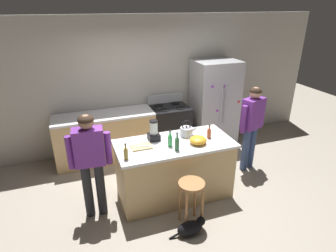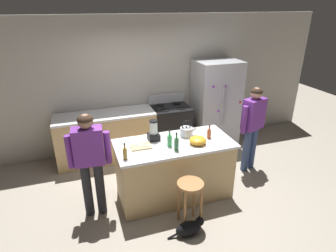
# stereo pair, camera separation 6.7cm
# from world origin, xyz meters

# --- Properties ---
(ground_plane) EXTENTS (14.00, 14.00, 0.00)m
(ground_plane) POSITION_xyz_m (0.00, 0.00, 0.00)
(ground_plane) COLOR #9E9384
(back_wall) EXTENTS (8.00, 0.10, 2.70)m
(back_wall) POSITION_xyz_m (0.00, 1.95, 1.35)
(back_wall) COLOR #BCB7AD
(back_wall) RESTS_ON ground_plane
(kitchen_island) EXTENTS (1.78, 0.85, 0.95)m
(kitchen_island) POSITION_xyz_m (0.00, 0.00, 0.48)
(kitchen_island) COLOR tan
(kitchen_island) RESTS_ON ground_plane
(back_counter_run) EXTENTS (2.00, 0.64, 0.95)m
(back_counter_run) POSITION_xyz_m (-0.80, 1.55, 0.47)
(back_counter_run) COLOR tan
(back_counter_run) RESTS_ON ground_plane
(refrigerator) EXTENTS (0.90, 0.73, 1.82)m
(refrigerator) POSITION_xyz_m (1.48, 1.50, 0.91)
(refrigerator) COLOR #B7BABF
(refrigerator) RESTS_ON ground_plane
(stove_range) EXTENTS (0.76, 0.65, 1.13)m
(stove_range) POSITION_xyz_m (0.47, 1.52, 0.49)
(stove_range) COLOR black
(stove_range) RESTS_ON ground_plane
(person_by_island_left) EXTENTS (0.60, 0.25, 1.58)m
(person_by_island_left) POSITION_xyz_m (-1.24, -0.03, 0.96)
(person_by_island_left) COLOR #26262B
(person_by_island_left) RESTS_ON ground_plane
(person_by_sink_right) EXTENTS (0.59, 0.34, 1.58)m
(person_by_sink_right) POSITION_xyz_m (1.58, 0.31, 0.95)
(person_by_sink_right) COLOR #384C7A
(person_by_sink_right) RESTS_ON ground_plane
(bar_stool) EXTENTS (0.36, 0.36, 0.68)m
(bar_stool) POSITION_xyz_m (-0.02, -0.69, 0.53)
(bar_stool) COLOR #9E6B3D
(bar_stool) RESTS_ON ground_plane
(cat) EXTENTS (0.52, 0.18, 0.26)m
(cat) POSITION_xyz_m (-0.09, -0.88, 0.11)
(cat) COLOR black
(cat) RESTS_ON ground_plane
(blender_appliance) EXTENTS (0.17, 0.17, 0.32)m
(blender_appliance) POSITION_xyz_m (-0.27, 0.20, 1.08)
(blender_appliance) COLOR black
(blender_appliance) RESTS_ON kitchen_island
(bottle_soda) EXTENTS (0.07, 0.07, 0.26)m
(bottle_soda) POSITION_xyz_m (-0.10, -0.08, 1.04)
(bottle_soda) COLOR #3FB259
(bottle_soda) RESTS_ON kitchen_island
(bottle_cooking_sauce) EXTENTS (0.06, 0.06, 0.22)m
(bottle_cooking_sauce) POSITION_xyz_m (0.56, -0.02, 1.03)
(bottle_cooking_sauce) COLOR #B24C26
(bottle_cooking_sauce) RESTS_ON kitchen_island
(bottle_vinegar) EXTENTS (0.06, 0.06, 0.24)m
(bottle_vinegar) POSITION_xyz_m (-0.79, -0.24, 1.03)
(bottle_vinegar) COLOR olive
(bottle_vinegar) RESTS_ON kitchen_island
(bottle_olive_oil) EXTENTS (0.07, 0.07, 0.28)m
(bottle_olive_oil) POSITION_xyz_m (-0.05, -0.23, 1.05)
(bottle_olive_oil) COLOR #2D6638
(bottle_olive_oil) RESTS_ON kitchen_island
(mixing_bowl) EXTENTS (0.26, 0.26, 0.12)m
(mixing_bowl) POSITION_xyz_m (0.32, -0.15, 1.01)
(mixing_bowl) COLOR orange
(mixing_bowl) RESTS_ON kitchen_island
(tea_kettle) EXTENTS (0.28, 0.20, 0.27)m
(tea_kettle) POSITION_xyz_m (0.26, 0.16, 1.03)
(tea_kettle) COLOR #B7BABF
(tea_kettle) RESTS_ON kitchen_island
(cutting_board) EXTENTS (0.30, 0.20, 0.02)m
(cutting_board) POSITION_xyz_m (-0.51, 0.02, 0.96)
(cutting_board) COLOR tan
(cutting_board) RESTS_ON kitchen_island
(chef_knife) EXTENTS (0.21, 0.13, 0.01)m
(chef_knife) POSITION_xyz_m (-0.49, 0.02, 0.97)
(chef_knife) COLOR #B7BABF
(chef_knife) RESTS_ON cutting_board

